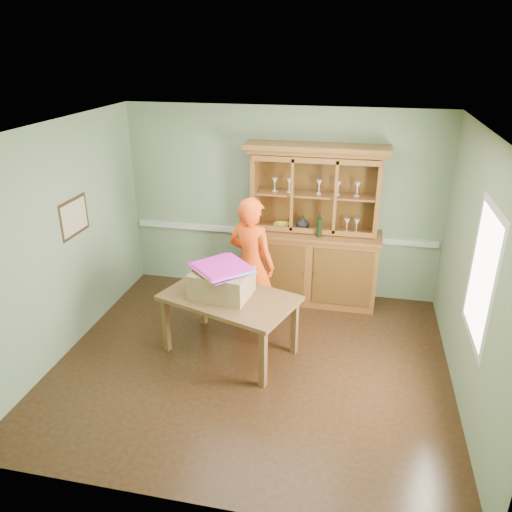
% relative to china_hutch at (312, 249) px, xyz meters
% --- Properties ---
extents(floor, '(4.50, 4.50, 0.00)m').
position_rel_china_hutch_xyz_m(floor, '(-0.48, -1.75, -0.79)').
color(floor, '#3E2814').
rests_on(floor, ground).
extents(ceiling, '(4.50, 4.50, 0.00)m').
position_rel_china_hutch_xyz_m(ceiling, '(-0.48, -1.75, 1.91)').
color(ceiling, white).
rests_on(ceiling, wall_back).
extents(wall_back, '(4.50, 0.00, 4.50)m').
position_rel_china_hutch_xyz_m(wall_back, '(-0.48, 0.25, 0.56)').
color(wall_back, gray).
rests_on(wall_back, floor).
extents(wall_left, '(0.00, 4.00, 4.00)m').
position_rel_china_hutch_xyz_m(wall_left, '(-2.73, -1.75, 0.56)').
color(wall_left, gray).
rests_on(wall_left, floor).
extents(wall_right, '(0.00, 4.00, 4.00)m').
position_rel_china_hutch_xyz_m(wall_right, '(1.77, -1.75, 0.56)').
color(wall_right, gray).
rests_on(wall_right, floor).
extents(wall_front, '(4.50, 0.00, 4.50)m').
position_rel_china_hutch_xyz_m(wall_front, '(-0.48, -3.75, 0.56)').
color(wall_front, gray).
rests_on(wall_front, floor).
extents(chair_rail, '(4.41, 0.05, 0.08)m').
position_rel_china_hutch_xyz_m(chair_rail, '(-0.48, 0.23, 0.11)').
color(chair_rail, silver).
rests_on(chair_rail, wall_back).
extents(framed_map, '(0.03, 0.60, 0.46)m').
position_rel_china_hutch_xyz_m(framed_map, '(-2.71, -1.45, 0.76)').
color(framed_map, '#302213').
rests_on(framed_map, wall_left).
extents(window_panel, '(0.03, 0.96, 1.36)m').
position_rel_china_hutch_xyz_m(window_panel, '(1.75, -2.05, 0.71)').
color(window_panel, silver).
rests_on(window_panel, wall_right).
extents(china_hutch, '(1.91, 0.63, 2.24)m').
position_rel_china_hutch_xyz_m(china_hutch, '(0.00, 0.00, 0.00)').
color(china_hutch, brown).
rests_on(china_hutch, floor).
extents(dining_table, '(1.72, 1.35, 0.75)m').
position_rel_china_hutch_xyz_m(dining_table, '(-0.79, -1.56, -0.12)').
color(dining_table, brown).
rests_on(dining_table, floor).
extents(cardboard_box, '(0.72, 0.60, 0.31)m').
position_rel_china_hutch_xyz_m(cardboard_box, '(-0.88, -1.54, 0.12)').
color(cardboard_box, tan).
rests_on(cardboard_box, dining_table).
extents(kite_stack, '(0.78, 0.78, 0.06)m').
position_rel_china_hutch_xyz_m(kite_stack, '(-0.88, -1.53, 0.31)').
color(kite_stack, '#B823E8').
rests_on(kite_stack, cardboard_box).
extents(person, '(0.75, 0.62, 1.76)m').
position_rel_china_hutch_xyz_m(person, '(-0.68, -0.90, 0.10)').
color(person, '#FF4D10').
rests_on(person, floor).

